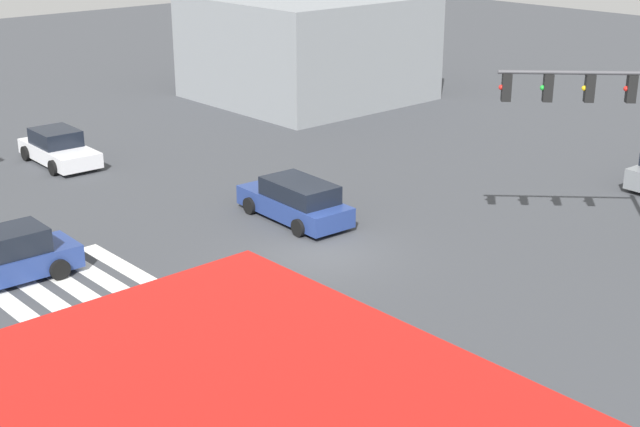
# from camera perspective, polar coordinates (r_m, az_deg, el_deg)

# --- Properties ---
(ground_plane) EXTENTS (126.60, 126.60, 0.00)m
(ground_plane) POSITION_cam_1_polar(r_m,az_deg,el_deg) (29.11, 0.00, -2.58)
(ground_plane) COLOR #3D3F44
(crosswalk_markings) EXTENTS (11.30, 4.40, 0.01)m
(crosswalk_markings) POSITION_cam_1_polar(r_m,az_deg,el_deg) (25.28, -12.41, -6.70)
(crosswalk_markings) COLOR silver
(crosswalk_markings) RESTS_ON ground_plane
(traffic_signal_mast) EXTENTS (4.18, 4.18, 6.28)m
(traffic_signal_mast) POSITION_cam_1_polar(r_m,az_deg,el_deg) (28.61, 18.21, 6.03)
(traffic_signal_mast) COLOR #47474C
(traffic_signal_mast) RESTS_ON ground_plane
(car_1) EXTENTS (2.06, 4.59, 1.63)m
(car_1) POSITION_cam_1_polar(r_m,az_deg,el_deg) (28.38, -19.64, -2.77)
(car_1) COLOR navy
(car_1) RESTS_ON ground_plane
(car_2) EXTENTS (4.66, 2.22, 1.49)m
(car_2) POSITION_cam_1_polar(r_m,az_deg,el_deg) (40.30, -16.40, 4.02)
(car_2) COLOR silver
(car_2) RESTS_ON ground_plane
(car_3) EXTENTS (4.82, 2.23, 1.51)m
(car_3) POSITION_cam_1_polar(r_m,az_deg,el_deg) (31.85, -1.57, 0.81)
(car_3) COLOR navy
(car_3) RESTS_ON ground_plane
(corner_building) EXTENTS (10.85, 10.85, 5.76)m
(corner_building) POSITION_cam_1_polar(r_m,az_deg,el_deg) (51.27, -0.82, 10.59)
(corner_building) COLOR gray
(corner_building) RESTS_ON ground_plane
(pedestrian) EXTENTS (0.42, 0.40, 1.57)m
(pedestrian) POSITION_cam_1_polar(r_m,az_deg,el_deg) (18.92, -4.34, -12.94)
(pedestrian) COLOR #38383D
(pedestrian) RESTS_ON ground_plane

